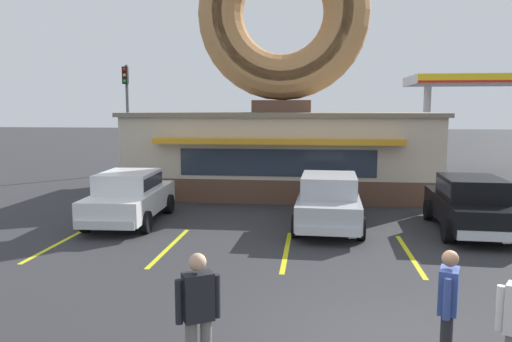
{
  "coord_description": "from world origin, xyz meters",
  "views": [
    {
      "loc": [
        -1.02,
        -7.1,
        3.54
      ],
      "look_at": [
        -2.43,
        5.0,
        2.0
      ],
      "focal_mm": 35.0,
      "sensor_mm": 36.0,
      "label": 1
    }
  ],
  "objects_px": {
    "car_white": "(130,195)",
    "pedestrian_hooded_kid": "(198,311)",
    "trash_bin": "(436,192)",
    "traffic_light_pole": "(127,105)",
    "car_silver": "(329,199)",
    "pedestrian_blue_sweater_man": "(448,304)",
    "car_black": "(470,202)"
  },
  "relations": [
    {
      "from": "car_white",
      "to": "pedestrian_hooded_kid",
      "type": "relative_size",
      "value": 2.68
    },
    {
      "from": "trash_bin",
      "to": "car_silver",
      "type": "bearing_deg",
      "value": -135.71
    },
    {
      "from": "pedestrian_blue_sweater_man",
      "to": "trash_bin",
      "type": "xyz_separation_m",
      "value": [
        2.63,
        11.94,
        -0.43
      ]
    },
    {
      "from": "car_black",
      "to": "car_silver",
      "type": "bearing_deg",
      "value": 179.15
    },
    {
      "from": "pedestrian_blue_sweater_man",
      "to": "trash_bin",
      "type": "bearing_deg",
      "value": 77.57
    },
    {
      "from": "car_silver",
      "to": "traffic_light_pole",
      "type": "height_order",
      "value": "traffic_light_pole"
    },
    {
      "from": "pedestrian_hooded_kid",
      "to": "car_white",
      "type": "bearing_deg",
      "value": 115.79
    },
    {
      "from": "car_white",
      "to": "traffic_light_pole",
      "type": "bearing_deg",
      "value": 111.03
    },
    {
      "from": "car_silver",
      "to": "pedestrian_blue_sweater_man",
      "type": "bearing_deg",
      "value": -80.45
    },
    {
      "from": "car_silver",
      "to": "car_white",
      "type": "distance_m",
      "value": 6.11
    },
    {
      "from": "car_white",
      "to": "traffic_light_pole",
      "type": "xyz_separation_m",
      "value": [
        -4.28,
        11.12,
        2.84
      ]
    },
    {
      "from": "trash_bin",
      "to": "traffic_light_pole",
      "type": "relative_size",
      "value": 0.17
    },
    {
      "from": "car_silver",
      "to": "pedestrian_hooded_kid",
      "type": "height_order",
      "value": "pedestrian_hooded_kid"
    },
    {
      "from": "car_white",
      "to": "traffic_light_pole",
      "type": "distance_m",
      "value": 12.25
    },
    {
      "from": "pedestrian_blue_sweater_man",
      "to": "traffic_light_pole",
      "type": "bearing_deg",
      "value": 121.53
    },
    {
      "from": "car_silver",
      "to": "pedestrian_blue_sweater_man",
      "type": "height_order",
      "value": "pedestrian_blue_sweater_man"
    },
    {
      "from": "car_white",
      "to": "pedestrian_hooded_kid",
      "type": "distance_m",
      "value": 9.68
    },
    {
      "from": "trash_bin",
      "to": "car_black",
      "type": "bearing_deg",
      "value": -89.66
    },
    {
      "from": "pedestrian_hooded_kid",
      "to": "trash_bin",
      "type": "relative_size",
      "value": 1.77
    },
    {
      "from": "car_black",
      "to": "pedestrian_hooded_kid",
      "type": "distance_m",
      "value": 10.51
    },
    {
      "from": "car_black",
      "to": "pedestrian_hooded_kid",
      "type": "xyz_separation_m",
      "value": [
        -5.91,
        -8.69,
        0.09
      ]
    },
    {
      "from": "car_silver",
      "to": "car_black",
      "type": "relative_size",
      "value": 1.0
    },
    {
      "from": "car_silver",
      "to": "pedestrian_blue_sweater_man",
      "type": "distance_m",
      "value": 8.17
    },
    {
      "from": "car_silver",
      "to": "pedestrian_blue_sweater_man",
      "type": "relative_size",
      "value": 2.76
    },
    {
      "from": "car_white",
      "to": "pedestrian_blue_sweater_man",
      "type": "height_order",
      "value": "pedestrian_blue_sweater_man"
    },
    {
      "from": "car_black",
      "to": "trash_bin",
      "type": "bearing_deg",
      "value": 90.34
    },
    {
      "from": "trash_bin",
      "to": "pedestrian_blue_sweater_man",
      "type": "bearing_deg",
      "value": -102.43
    },
    {
      "from": "car_white",
      "to": "pedestrian_blue_sweater_man",
      "type": "bearing_deg",
      "value": -47.05
    },
    {
      "from": "trash_bin",
      "to": "traffic_light_pole",
      "type": "bearing_deg",
      "value": 153.39
    },
    {
      "from": "car_white",
      "to": "pedestrian_hooded_kid",
      "type": "xyz_separation_m",
      "value": [
        4.21,
        -8.72,
        0.09
      ]
    },
    {
      "from": "trash_bin",
      "to": "pedestrian_hooded_kid",
      "type": "bearing_deg",
      "value": -114.99
    },
    {
      "from": "car_silver",
      "to": "traffic_light_pole",
      "type": "relative_size",
      "value": 0.8
    }
  ]
}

